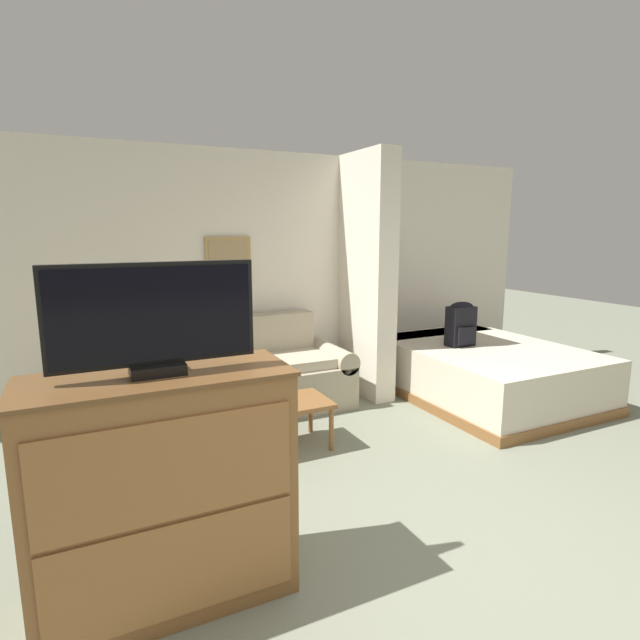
# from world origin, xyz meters

# --- Properties ---
(ground_plane) EXTENTS (20.00, 20.00, 0.00)m
(ground_plane) POSITION_xyz_m (0.00, 0.00, 0.00)
(ground_plane) COLOR gray
(wall_back) EXTENTS (7.05, 0.16, 2.60)m
(wall_back) POSITION_xyz_m (-0.00, 3.46, 1.29)
(wall_back) COLOR silver
(wall_back) RESTS_ON ground_plane
(wall_partition_pillar) EXTENTS (0.24, 0.85, 2.60)m
(wall_partition_pillar) POSITION_xyz_m (1.03, 2.97, 1.30)
(wall_partition_pillar) COLOR silver
(wall_partition_pillar) RESTS_ON ground_plane
(couch) EXTENTS (2.16, 0.84, 0.92)m
(couch) POSITION_xyz_m (-0.38, 2.98, 0.33)
(couch) COLOR tan
(couch) RESTS_ON ground_plane
(coffee_table) EXTENTS (0.79, 0.49, 0.40)m
(coffee_table) POSITION_xyz_m (-0.36, 1.99, 0.35)
(coffee_table) COLOR brown
(coffee_table) RESTS_ON ground_plane
(side_table) EXTENTS (0.48, 0.48, 0.53)m
(side_table) POSITION_xyz_m (-1.63, 2.95, 0.45)
(side_table) COLOR brown
(side_table) RESTS_ON ground_plane
(table_lamp) EXTENTS (0.33, 0.33, 0.47)m
(table_lamp) POSITION_xyz_m (-1.63, 2.95, 0.85)
(table_lamp) COLOR tan
(table_lamp) RESTS_ON side_table
(tv_dresser) EXTENTS (1.20, 0.50, 1.15)m
(tv_dresser) POSITION_xyz_m (-1.49, 0.63, 0.57)
(tv_dresser) COLOR brown
(tv_dresser) RESTS_ON ground_plane
(tv) EXTENTS (0.90, 0.16, 0.51)m
(tv) POSITION_xyz_m (-1.49, 0.63, 1.41)
(tv) COLOR black
(tv) RESTS_ON tv_dresser
(bed) EXTENTS (1.69, 2.16, 0.56)m
(bed) POSITION_xyz_m (2.10, 2.28, 0.28)
(bed) COLOR brown
(bed) RESTS_ON ground_plane
(backpack) EXTENTS (0.30, 0.20, 0.48)m
(backpack) POSITION_xyz_m (1.88, 2.41, 0.81)
(backpack) COLOR black
(backpack) RESTS_ON bed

